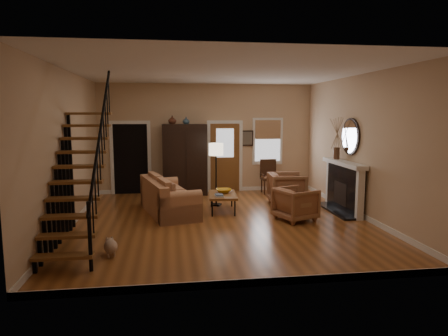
{
  "coord_description": "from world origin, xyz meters",
  "views": [
    {
      "loc": [
        -1.15,
        -8.68,
        2.39
      ],
      "look_at": [
        0.1,
        0.4,
        1.15
      ],
      "focal_mm": 32.0,
      "sensor_mm": 36.0,
      "label": 1
    }
  ],
  "objects": [
    {
      "name": "books",
      "position": [
        0.01,
        0.6,
        0.47
      ],
      "size": [
        0.21,
        0.29,
        0.05
      ],
      "primitive_type": null,
      "color": "beige",
      "rests_on": "coffee_table"
    },
    {
      "name": "vase_b",
      "position": [
        -0.65,
        3.05,
        2.21
      ],
      "size": [
        0.2,
        0.2,
        0.21
      ],
      "primitive_type": "imported",
      "color": "#334C60",
      "rests_on": "armoire"
    },
    {
      "name": "armchair_left",
      "position": [
        1.67,
        -0.14,
        0.37
      ],
      "size": [
        1.06,
        1.04,
        0.74
      ],
      "primitive_type": "imported",
      "rotation": [
        0.0,
        0.0,
        1.95
      ],
      "color": "brown",
      "rests_on": "ground"
    },
    {
      "name": "vase_a",
      "position": [
        -1.05,
        3.05,
        2.22
      ],
      "size": [
        0.24,
        0.24,
        0.25
      ],
      "primitive_type": "imported",
      "color": "#4C2619",
      "rests_on": "armoire"
    },
    {
      "name": "floor_lamp",
      "position": [
        0.05,
        1.55,
        0.82
      ],
      "size": [
        0.5,
        0.5,
        1.64
      ],
      "primitive_type": null,
      "rotation": [
        0.0,
        0.0,
        -0.43
      ],
      "color": "black",
      "rests_on": "ground"
    },
    {
      "name": "side_chair",
      "position": [
        1.85,
        2.95,
        0.51
      ],
      "size": [
        0.54,
        0.54,
        1.02
      ],
      "primitive_type": null,
      "color": "#3B2113",
      "rests_on": "ground"
    },
    {
      "name": "dog",
      "position": [
        -2.17,
        -1.95,
        0.14
      ],
      "size": [
        0.31,
        0.43,
        0.28
      ],
      "primitive_type": null,
      "rotation": [
        0.0,
        0.0,
        0.23
      ],
      "color": "tan",
      "rests_on": "ground"
    },
    {
      "name": "armchair_right",
      "position": [
        1.93,
        1.42,
        0.42
      ],
      "size": [
        0.99,
        0.96,
        0.85
      ],
      "primitive_type": "imported",
      "rotation": [
        0.0,
        0.0,
        1.51
      ],
      "color": "brown",
      "rests_on": "ground"
    },
    {
      "name": "fireplace",
      "position": [
        3.13,
        0.5,
        0.74
      ],
      "size": [
        0.33,
        1.95,
        2.3
      ],
      "color": "black",
      "rests_on": "ground"
    },
    {
      "name": "sofa",
      "position": [
        -1.18,
        0.87,
        0.41
      ],
      "size": [
        1.48,
        2.39,
        0.83
      ],
      "primitive_type": null,
      "rotation": [
        0.0,
        0.0,
        0.25
      ],
      "color": "#B77B53",
      "rests_on": "ground"
    },
    {
      "name": "room",
      "position": [
        -0.41,
        1.76,
        1.51
      ],
      "size": [
        7.0,
        7.33,
        3.3
      ],
      "color": "#955426",
      "rests_on": "ground"
    },
    {
      "name": "coffee_table",
      "position": [
        0.13,
        0.9,
        0.22
      ],
      "size": [
        0.76,
        1.2,
        0.44
      ],
      "primitive_type": null,
      "rotation": [
        0.0,
        0.0,
        -0.08
      ],
      "color": "brown",
      "rests_on": "ground"
    },
    {
      "name": "staircase",
      "position": [
        -2.78,
        -1.3,
        1.6
      ],
      "size": [
        0.94,
        2.8,
        3.2
      ],
      "primitive_type": null,
      "color": "brown",
      "rests_on": "ground"
    },
    {
      "name": "bowl",
      "position": [
        0.18,
        1.05,
        0.49
      ],
      "size": [
        0.39,
        0.39,
        0.1
      ],
      "primitive_type": "imported",
      "color": "gold",
      "rests_on": "coffee_table"
    },
    {
      "name": "armoire",
      "position": [
        -0.7,
        3.15,
        1.05
      ],
      "size": [
        1.3,
        0.6,
        2.1
      ],
      "primitive_type": null,
      "color": "black",
      "rests_on": "ground"
    }
  ]
}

